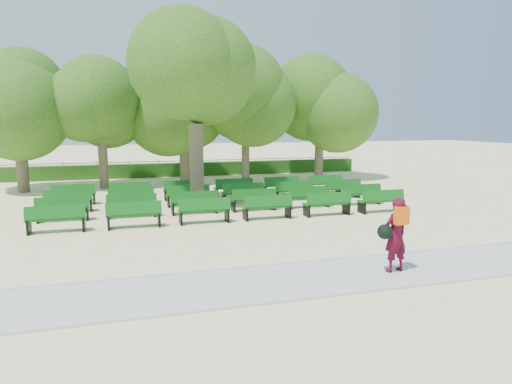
# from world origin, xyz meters

# --- Properties ---
(ground) EXTENTS (120.00, 120.00, 0.00)m
(ground) POSITION_xyz_m (0.00, 0.00, 0.00)
(ground) COLOR beige
(paving) EXTENTS (30.00, 2.20, 0.06)m
(paving) POSITION_xyz_m (0.00, -7.40, 0.03)
(paving) COLOR beige
(paving) RESTS_ON ground
(curb) EXTENTS (30.00, 0.12, 0.10)m
(curb) POSITION_xyz_m (0.00, -6.25, 0.05)
(curb) COLOR silver
(curb) RESTS_ON ground
(hedge) EXTENTS (26.00, 0.70, 0.90)m
(hedge) POSITION_xyz_m (0.00, 14.00, 0.45)
(hedge) COLOR #225014
(hedge) RESTS_ON ground
(fence) EXTENTS (26.00, 0.10, 1.02)m
(fence) POSITION_xyz_m (0.00, 14.40, 0.00)
(fence) COLOR black
(fence) RESTS_ON ground
(tree_line) EXTENTS (21.80, 6.80, 7.04)m
(tree_line) POSITION_xyz_m (0.00, 10.00, 0.00)
(tree_line) COLOR #37651B
(tree_line) RESTS_ON ground
(bench_array) EXTENTS (1.87, 0.62, 1.17)m
(bench_array) POSITION_xyz_m (0.55, 1.96, 0.10)
(bench_array) COLOR #0F5A14
(bench_array) RESTS_ON ground
(tree_among) EXTENTS (5.23, 5.23, 7.35)m
(tree_among) POSITION_xyz_m (-0.34, 2.60, 4.96)
(tree_among) COLOR brown
(tree_among) RESTS_ON ground
(person) EXTENTS (0.88, 0.56, 1.79)m
(person) POSITION_xyz_m (2.78, -7.54, 0.99)
(person) COLOR #45091C
(person) RESTS_ON ground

